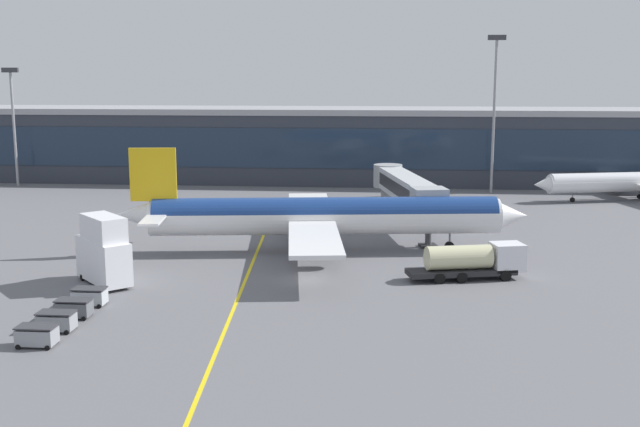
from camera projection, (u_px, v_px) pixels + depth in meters
name	position (u px, v px, depth m)	size (l,w,h in m)	color
ground_plane	(306.00, 280.00, 70.11)	(700.00, 700.00, 0.00)	slate
apron_lead_in_line	(248.00, 273.00, 72.58)	(0.30, 80.00, 0.01)	yellow
terminal_building	(363.00, 145.00, 135.79)	(162.03, 17.83, 12.94)	#2D333D
main_airliner	(323.00, 216.00, 80.68)	(43.73, 34.97, 11.15)	white
jet_bridge	(405.00, 187.00, 94.15)	(8.59, 25.24, 6.61)	#B2B7BC
fuel_tanker	(474.00, 260.00, 70.18)	(11.08, 5.03, 3.25)	#232326
catering_lift	(104.00, 251.00, 68.13)	(6.49, 6.66, 6.30)	white
baggage_cart_0	(37.00, 335.00, 52.74)	(2.67, 1.64, 1.48)	gray
baggage_cart_1	(56.00, 321.00, 55.88)	(2.67, 1.64, 1.48)	gray
baggage_cart_2	(74.00, 308.00, 59.02)	(2.67, 1.64, 1.48)	#595B60
baggage_cart_3	(90.00, 296.00, 62.16)	(2.67, 1.64, 1.48)	#B2B7BC
commuter_jet_far	(636.00, 182.00, 114.81)	(32.24, 25.93, 8.24)	white
apron_light_mast_0	(494.00, 102.00, 120.77)	(2.80, 0.50, 24.78)	gray
apron_light_mast_1	(13.00, 116.00, 128.34)	(2.80, 0.50, 19.86)	gray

